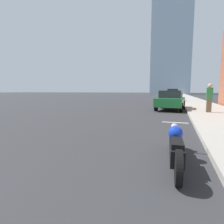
# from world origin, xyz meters

# --- Properties ---
(sidewalk) EXTENTS (3.38, 240.00, 0.15)m
(sidewalk) POSITION_xyz_m (6.61, 40.00, 0.07)
(sidewalk) COLOR #9E998E
(sidewalk) RESTS_ON ground_plane
(distant_tower) EXTENTS (19.79, 19.79, 51.90)m
(distant_tower) POSITION_xyz_m (0.73, 105.25, 25.95)
(distant_tower) COLOR #9EB7CC
(distant_tower) RESTS_ON ground_plane
(motorcycle) EXTENTS (0.62, 2.34, 0.74)m
(motorcycle) POSITION_xyz_m (4.21, 4.72, 0.36)
(motorcycle) COLOR black
(motorcycle) RESTS_ON ground_plane
(parked_car_green) EXTENTS (2.28, 4.31, 1.55)m
(parked_car_green) POSITION_xyz_m (3.79, 15.66, 0.80)
(parked_car_green) COLOR #1E6B33
(parked_car_green) RESTS_ON ground_plane
(parked_car_black) EXTENTS (1.92, 3.89, 1.83)m
(parked_car_black) POSITION_xyz_m (3.64, 28.12, 0.91)
(parked_car_black) COLOR black
(parked_car_black) RESTS_ON ground_plane
(parked_car_yellow) EXTENTS (2.11, 4.40, 1.72)m
(parked_car_yellow) POSITION_xyz_m (3.87, 40.18, 0.86)
(parked_car_yellow) COLOR gold
(parked_car_yellow) RESTS_ON ground_plane
(pedestrian) EXTENTS (0.36, 0.26, 1.83)m
(pedestrian) POSITION_xyz_m (6.17, 13.56, 1.10)
(pedestrian) COLOR brown
(pedestrian) RESTS_ON sidewalk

